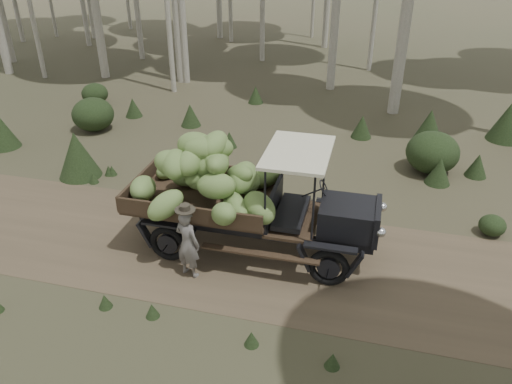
% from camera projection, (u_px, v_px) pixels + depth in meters
% --- Properties ---
extents(ground, '(120.00, 120.00, 0.00)m').
position_uv_depth(ground, '(189.00, 245.00, 11.47)').
color(ground, '#473D2B').
rests_on(ground, ground).
extents(dirt_track, '(70.00, 4.00, 0.01)m').
position_uv_depth(dirt_track, '(189.00, 245.00, 11.47)').
color(dirt_track, brown).
rests_on(dirt_track, ground).
extents(banana_truck, '(5.58, 2.85, 2.76)m').
position_uv_depth(banana_truck, '(228.00, 183.00, 10.66)').
color(banana_truck, black).
rests_on(banana_truck, ground).
extents(farmer, '(0.66, 0.53, 1.70)m').
position_uv_depth(farmer, '(188.00, 243.00, 10.17)').
color(farmer, '#5F5B57').
rests_on(farmer, ground).
extents(undergrowth, '(24.49, 18.77, 1.35)m').
position_uv_depth(undergrowth, '(264.00, 202.00, 12.16)').
color(undergrowth, '#233319').
rests_on(undergrowth, ground).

